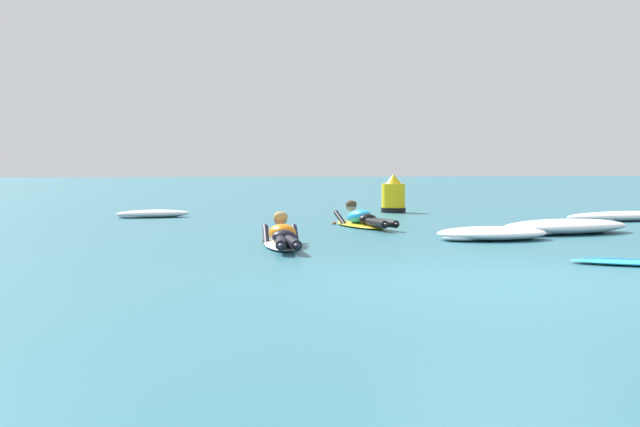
% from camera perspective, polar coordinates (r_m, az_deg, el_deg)
% --- Properties ---
extents(ground_plane, '(120.00, 120.00, 0.00)m').
position_cam_1_polar(ground_plane, '(18.72, 1.85, -0.40)').
color(ground_plane, '#2D6B7A').
extents(surfer_near, '(0.58, 2.48, 0.54)m').
position_cam_1_polar(surfer_near, '(12.55, -2.47, -1.60)').
color(surfer_near, white).
rests_on(surfer_near, ground).
extents(surfer_far, '(0.98, 2.50, 0.54)m').
position_cam_1_polar(surfer_far, '(16.46, 2.82, -0.42)').
color(surfer_far, yellow).
rests_on(surfer_far, ground).
extents(whitewater_front, '(1.85, 1.18, 0.21)m').
position_cam_1_polar(whitewater_front, '(14.05, 11.26, -1.31)').
color(whitewater_front, white).
rests_on(whitewater_front, ground).
extents(whitewater_mid_right, '(2.69, 1.75, 0.25)m').
position_cam_1_polar(whitewater_mid_right, '(15.57, 15.88, -0.85)').
color(whitewater_mid_right, white).
rests_on(whitewater_mid_right, ground).
extents(whitewater_back, '(1.73, 0.89, 0.18)m').
position_cam_1_polar(whitewater_back, '(19.76, -10.96, -0.03)').
color(whitewater_back, white).
rests_on(whitewater_back, ground).
extents(whitewater_far_band, '(2.96, 1.24, 0.21)m').
position_cam_1_polar(whitewater_far_band, '(19.37, 19.57, -0.18)').
color(whitewater_far_band, white).
rests_on(whitewater_far_band, ground).
extents(channel_marker_buoy, '(0.61, 0.61, 0.95)m').
position_cam_1_polar(channel_marker_buoy, '(21.49, 4.87, 1.07)').
color(channel_marker_buoy, yellow).
rests_on(channel_marker_buoy, ground).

